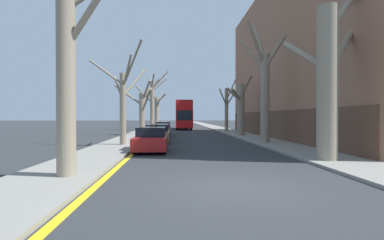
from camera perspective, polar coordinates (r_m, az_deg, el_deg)
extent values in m
plane|color=#2B2D30|center=(8.74, 7.69, -12.57)|extent=(300.00, 300.00, 0.00)
cube|color=gray|center=(58.51, -7.08, -1.26)|extent=(2.94, 120.00, 0.12)
cube|color=gray|center=(58.82, 3.73, -1.25)|extent=(2.94, 120.00, 0.12)
cube|color=#93664C|center=(30.76, 23.50, 10.49)|extent=(10.00, 30.48, 14.57)
cube|color=brown|center=(28.41, 14.36, -0.88)|extent=(0.12, 29.87, 2.50)
cube|color=yellow|center=(58.43, -5.47, -1.32)|extent=(0.24, 120.00, 0.01)
cylinder|color=gray|center=(10.35, -22.87, 6.51)|extent=(0.59, 0.59, 6.13)
cylinder|color=gray|center=(10.39, -19.06, 18.83)|extent=(1.76, 0.64, 2.29)
cylinder|color=gray|center=(20.67, -13.03, 1.92)|extent=(0.42, 0.42, 4.92)
cylinder|color=gray|center=(21.07, -13.79, 5.81)|extent=(0.84, 0.72, 1.75)
cylinder|color=gray|center=(21.77, -16.07, 8.76)|extent=(2.66, 1.46, 1.96)
cylinder|color=gray|center=(20.23, -11.37, 10.42)|extent=(1.60, 1.46, 3.01)
cylinder|color=gray|center=(21.47, -10.93, 6.99)|extent=(1.50, 1.74, 2.15)
cylinder|color=gray|center=(20.39, -12.29, 8.92)|extent=(0.89, 1.07, 2.24)
cylinder|color=gray|center=(32.92, -9.51, 1.10)|extent=(0.63, 0.63, 4.53)
cylinder|color=gray|center=(31.91, -8.71, 3.64)|extent=(1.38, 2.24, 2.45)
cylinder|color=gray|center=(33.10, -7.91, 5.76)|extent=(2.04, 0.51, 2.44)
cylinder|color=gray|center=(32.55, -8.79, 5.44)|extent=(1.21, 1.16, 2.32)
cylinder|color=gray|center=(33.51, -12.03, 4.67)|extent=(3.18, 0.87, 2.35)
cylinder|color=gray|center=(33.41, -8.72, 4.97)|extent=(1.11, 1.16, 1.60)
cylinder|color=gray|center=(44.35, -7.62, 2.71)|extent=(0.57, 0.57, 7.20)
cylinder|color=gray|center=(44.69, -6.10, 7.60)|extent=(2.52, 0.42, 2.75)
cylinder|color=gray|center=(43.73, -7.44, 7.58)|extent=(0.65, 1.99, 1.81)
cylinder|color=gray|center=(44.58, -9.13, 4.83)|extent=(2.50, 0.26, 2.60)
cylinder|color=gray|center=(44.80, -6.31, 6.61)|extent=(2.19, 0.81, 2.02)
cylinder|color=gray|center=(45.09, -7.86, 7.12)|extent=(0.68, 1.15, 1.61)
cylinder|color=gray|center=(56.08, -6.74, 1.44)|extent=(0.79, 0.79, 5.56)
cylinder|color=gray|center=(55.64, -6.45, 3.12)|extent=(0.99, 1.30, 2.08)
cylinder|color=gray|center=(55.57, -5.87, 4.16)|extent=(2.05, 1.45, 1.84)
cylinder|color=gray|center=(55.47, -7.44, 4.84)|extent=(1.60, 1.94, 2.45)
cylinder|color=gray|center=(14.34, 24.36, 6.20)|extent=(0.88, 0.88, 6.80)
cylinder|color=gray|center=(15.88, 26.48, 11.67)|extent=(2.57, 2.16, 2.72)
cylinder|color=gray|center=(15.92, 26.52, 17.61)|extent=(2.20, 1.53, 2.32)
cylinder|color=gray|center=(15.56, 20.63, 11.50)|extent=(1.21, 2.91, 1.94)
cylinder|color=gray|center=(22.82, 13.72, 3.94)|extent=(0.64, 0.64, 6.63)
cylinder|color=gray|center=(23.65, 11.47, 12.01)|extent=(1.81, 1.54, 2.63)
cylinder|color=gray|center=(22.56, 15.45, 12.28)|extent=(1.12, 1.98, 2.08)
cylinder|color=gray|center=(22.78, 12.14, 13.84)|extent=(1.82, 1.11, 3.34)
cylinder|color=gray|center=(24.20, 12.77, 14.22)|extent=(0.60, 1.86, 3.05)
cylinder|color=gray|center=(31.38, 9.29, 1.93)|extent=(0.76, 0.76, 5.42)
cylinder|color=gray|center=(30.70, 10.22, 6.33)|extent=(0.91, 2.10, 2.07)
cylinder|color=gray|center=(31.30, 8.01, 4.80)|extent=(1.62, 0.30, 1.54)
cylinder|color=gray|center=(30.59, 8.52, 4.69)|extent=(1.47, 1.78, 1.34)
cylinder|color=gray|center=(39.03, 6.58, 1.87)|extent=(0.46, 0.46, 5.67)
cylinder|color=gray|center=(38.34, 5.93, 4.28)|extent=(1.33, 1.55, 2.20)
cylinder|color=gray|center=(39.39, 7.71, 6.26)|extent=(1.72, 0.24, 3.42)
cylinder|color=gray|center=(38.16, 7.26, 3.80)|extent=(0.75, 2.10, 1.49)
cube|color=red|center=(47.85, -1.62, 0.26)|extent=(2.48, 10.10, 2.65)
cube|color=red|center=(47.88, -1.62, 2.63)|extent=(2.43, 9.90, 1.32)
cube|color=#A91111|center=(47.91, -1.62, 3.49)|extent=(2.43, 9.90, 0.12)
cube|color=black|center=(47.85, -1.62, 0.88)|extent=(2.51, 8.89, 1.38)
cube|color=black|center=(47.88, -1.62, 2.71)|extent=(2.51, 8.89, 1.00)
cube|color=black|center=(42.82, -1.43, 0.90)|extent=(2.23, 0.06, 1.45)
cylinder|color=black|center=(44.82, -2.88, -1.20)|extent=(0.30, 1.11, 1.11)
cylinder|color=black|center=(44.89, -0.14, -1.20)|extent=(0.30, 1.11, 1.11)
cylinder|color=black|center=(50.68, -2.92, -0.99)|extent=(0.30, 1.11, 1.11)
cylinder|color=black|center=(50.74, -0.50, -0.99)|extent=(0.30, 1.11, 1.11)
cube|color=maroon|center=(17.36, -7.79, -4.24)|extent=(1.82, 4.00, 0.68)
cube|color=black|center=(17.55, -7.73, -2.21)|extent=(1.60, 2.08, 0.52)
cylinder|color=black|center=(16.27, -10.95, -5.24)|extent=(0.20, 0.66, 0.66)
cylinder|color=black|center=(16.13, -5.28, -5.28)|extent=(0.20, 0.66, 0.66)
cylinder|color=black|center=(18.64, -9.95, -4.49)|extent=(0.20, 0.66, 0.66)
cylinder|color=black|center=(18.52, -5.02, -4.51)|extent=(0.20, 0.66, 0.66)
cube|color=olive|center=(22.93, -6.68, -3.07)|extent=(1.85, 4.38, 0.67)
cube|color=black|center=(23.16, -6.64, -1.55)|extent=(1.63, 2.28, 0.54)
cylinder|color=black|center=(21.70, -9.04, -3.79)|extent=(0.20, 0.65, 0.65)
cylinder|color=black|center=(21.60, -4.73, -3.80)|extent=(0.20, 0.65, 0.65)
cylinder|color=black|center=(24.31, -8.41, -3.31)|extent=(0.20, 0.65, 0.65)
cylinder|color=black|center=(24.22, -4.57, -3.32)|extent=(0.20, 0.65, 0.65)
cube|color=olive|center=(28.82, -5.97, -2.34)|extent=(1.77, 4.57, 0.64)
cube|color=black|center=(29.07, -5.95, -1.19)|extent=(1.56, 2.37, 0.50)
cylinder|color=black|center=(27.51, -7.72, -2.82)|extent=(0.20, 0.68, 0.68)
cylinder|color=black|center=(27.44, -4.49, -2.82)|extent=(0.20, 0.68, 0.68)
cylinder|color=black|center=(30.24, -7.32, -2.51)|extent=(0.20, 0.68, 0.68)
cylinder|color=black|center=(30.17, -4.38, -2.51)|extent=(0.20, 0.68, 0.68)
cube|color=navy|center=(34.72, -5.51, -1.83)|extent=(1.76, 4.04, 0.65)
cube|color=black|center=(34.94, -5.50, -0.81)|extent=(1.55, 2.10, 0.57)
cylinder|color=black|center=(33.56, -6.90, -2.20)|extent=(0.20, 0.67, 0.67)
cylinder|color=black|center=(33.50, -4.28, -2.20)|extent=(0.20, 0.67, 0.67)
cylinder|color=black|center=(35.98, -6.66, -2.01)|extent=(0.20, 0.67, 0.67)
cylinder|color=black|center=(35.92, -4.21, -2.01)|extent=(0.20, 0.67, 0.67)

